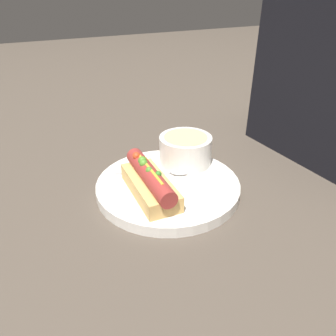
{
  "coord_description": "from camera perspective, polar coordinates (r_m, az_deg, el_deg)",
  "views": [
    {
      "loc": [
        0.45,
        -0.24,
        0.34
      ],
      "look_at": [
        0.0,
        0.0,
        0.05
      ],
      "focal_mm": 35.0,
      "sensor_mm": 36.0,
      "label": 1
    }
  ],
  "objects": [
    {
      "name": "soup_bowl",
      "position": [
        0.66,
        3.04,
        3.36
      ],
      "size": [
        0.1,
        0.1,
        0.06
      ],
      "color": "silver",
      "rests_on": "dinner_plate"
    },
    {
      "name": "hot_dog",
      "position": [
        0.56,
        -3.19,
        -2.44
      ],
      "size": [
        0.16,
        0.07,
        0.06
      ],
      "rotation": [
        0.0,
        0.0,
        -0.07
      ],
      "color": "#DBAD60",
      "rests_on": "dinner_plate"
    },
    {
      "name": "ground_plane",
      "position": [
        0.62,
        -0.0,
        -3.96
      ],
      "size": [
        4.0,
        4.0,
        0.0
      ],
      "primitive_type": "plane",
      "color": "#4C4238"
    },
    {
      "name": "spoon",
      "position": [
        0.63,
        0.36,
        -0.64
      ],
      "size": [
        0.08,
        0.14,
        0.01
      ],
      "rotation": [
        0.0,
        0.0,
        1.11
      ],
      "color": "#B7B7BC",
      "rests_on": "dinner_plate"
    },
    {
      "name": "dinner_plate",
      "position": [
        0.61,
        -0.0,
        -3.2
      ],
      "size": [
        0.26,
        0.26,
        0.02
      ],
      "color": "white",
      "rests_on": "ground_plane"
    }
  ]
}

